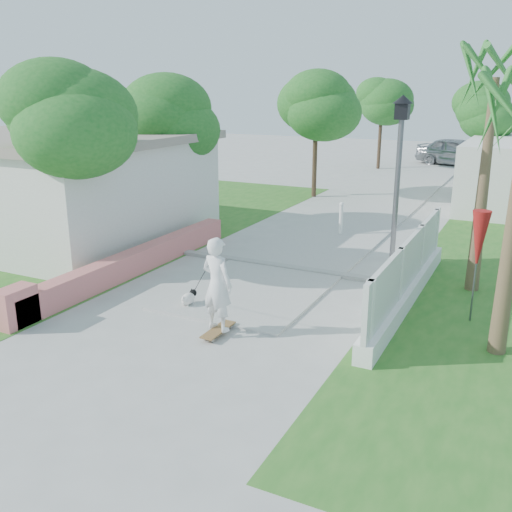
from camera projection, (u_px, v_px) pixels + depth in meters
The scene contains 19 objects.
ground at pixel (146, 364), 9.86m from camera, with size 90.00×90.00×0.00m, color #B7B7B2.
path_strip at pixel (403, 187), 27.02m from camera, with size 3.20×36.00×0.06m, color #B7B7B2.
curb at pixel (285, 267), 14.99m from camera, with size 6.50×0.25×0.10m, color #999993.
grass_left at pixel (123, 225), 19.71m from camera, with size 8.00×20.00×0.01m, color #286821.
pink_wall at pixel (125, 266), 14.23m from camera, with size 0.45×8.20×0.80m.
house_left at pixel (53, 185), 17.95m from camera, with size 8.40×7.40×3.23m.
lattice_fence at pixel (408, 279), 12.55m from camera, with size 0.35×7.00×1.50m.
street_lamp at pixel (397, 189), 12.65m from camera, with size 0.44×0.44×4.44m.
bollard at pixel (341, 218), 18.19m from camera, with size 0.14×0.14×1.09m.
patio_umbrella at pixel (479, 241), 11.19m from camera, with size 0.36×0.36×2.30m.
tree_left_near at pixel (58, 122), 13.24m from camera, with size 3.60×3.60×5.28m.
tree_left_mid at pixel (162, 122), 18.48m from camera, with size 3.20×3.20×4.85m.
tree_path_left at pixel (317, 106), 23.76m from camera, with size 3.40×3.40×5.23m.
tree_path_right at pixel (484, 113), 24.64m from camera, with size 3.00×3.00×4.79m.
tree_path_far at pixel (382, 101), 32.25m from camera, with size 3.20×3.20×5.17m.
palm_far at pixel (494, 92), 12.20m from camera, with size 1.80×1.80×5.30m.
skateboarder at pixel (205, 283), 11.36m from camera, with size 1.68×1.64×1.95m.
dog at pixel (189, 298), 12.37m from camera, with size 0.26×0.54×0.37m.
parked_car at pixel (458, 152), 34.10m from camera, with size 1.99×4.95×1.69m, color #AFB1B7.
Camera 1 is at (5.68, -7.13, 4.60)m, focal length 40.00 mm.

